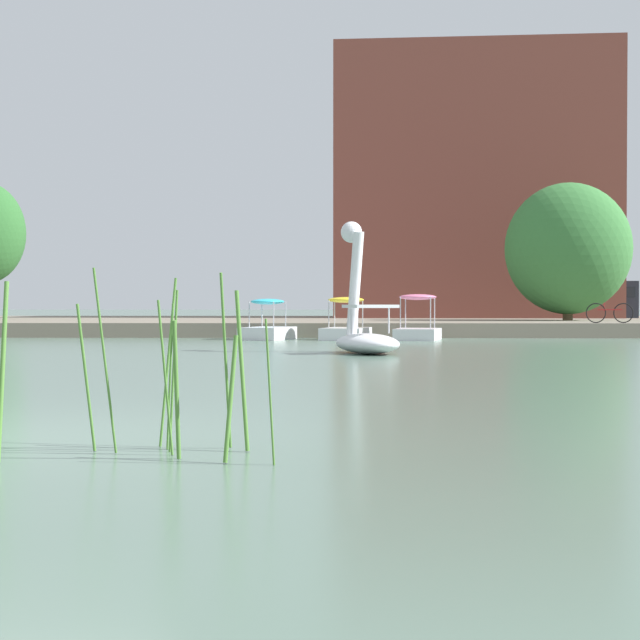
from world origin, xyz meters
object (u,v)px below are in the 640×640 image
at_px(pedal_boat_yellow, 346,328).
at_px(parked_van, 589,298).
at_px(swan_boat, 365,326).
at_px(tree_willow_overhanging, 568,249).
at_px(bicycle_parked, 610,313).
at_px(pedal_boat_cyan, 268,327).
at_px(pedal_boat_pink, 418,326).

relative_size(pedal_boat_yellow, parked_van, 0.55).
bearing_deg(swan_boat, pedal_boat_yellow, 92.73).
height_order(tree_willow_overhanging, parked_van, tree_willow_overhanging).
bearing_deg(bicycle_parked, pedal_boat_cyan, -170.32).
bearing_deg(parked_van, pedal_boat_cyan, -133.26).
distance_m(pedal_boat_yellow, pedal_boat_pink, 2.49).
relative_size(pedal_boat_cyan, pedal_boat_pink, 1.04).
relative_size(pedal_boat_cyan, bicycle_parked, 1.46).
distance_m(swan_boat, tree_willow_overhanging, 20.06).
xyz_separation_m(swan_boat, parked_van, (12.14, 25.77, 0.88)).
height_order(pedal_boat_cyan, tree_willow_overhanging, tree_willow_overhanging).
relative_size(pedal_boat_yellow, tree_willow_overhanging, 0.44).
bearing_deg(pedal_boat_yellow, pedal_boat_pink, -7.41).
xyz_separation_m(pedal_boat_pink, bicycle_parked, (7.24, 2.47, 0.42)).
bearing_deg(tree_willow_overhanging, pedal_boat_cyan, -146.62).
xyz_separation_m(pedal_boat_yellow, parked_van, (12.59, 16.30, 1.15)).
distance_m(swan_boat, pedal_boat_cyan, 10.02).
distance_m(pedal_boat_cyan, pedal_boat_yellow, 2.73).
bearing_deg(pedal_boat_cyan, swan_boat, -71.47).
relative_size(swan_boat, parked_van, 0.71).
relative_size(pedal_boat_pink, parked_van, 0.52).
xyz_separation_m(bicycle_parked, parked_van, (2.88, 14.16, 0.65)).
height_order(swan_boat, tree_willow_overhanging, tree_willow_overhanging).
bearing_deg(parked_van, pedal_boat_yellow, -127.68).
height_order(swan_boat, bicycle_parked, swan_boat).
xyz_separation_m(tree_willow_overhanging, parked_van, (3.00, 8.16, -2.07)).
height_order(pedal_boat_cyan, pedal_boat_pink, pedal_boat_pink).
height_order(swan_boat, parked_van, swan_boat).
relative_size(swan_boat, pedal_boat_cyan, 1.32).
bearing_deg(pedal_boat_pink, swan_boat, -102.44).
relative_size(pedal_boat_yellow, bicycle_parked, 1.50).
relative_size(pedal_boat_cyan, pedal_boat_yellow, 0.97).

